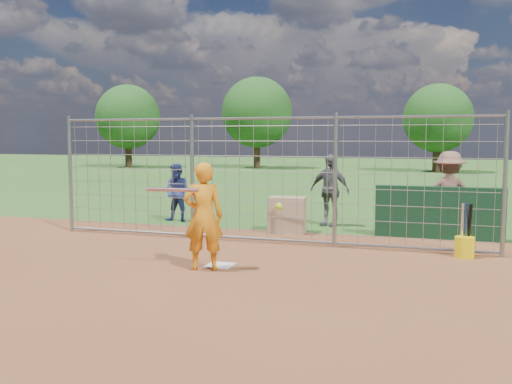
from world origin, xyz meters
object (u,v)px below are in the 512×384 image
(bystander_b, at_px, (330,190))
(equipment_bin, at_px, (287,215))
(bystander_a, at_px, (178,193))
(bucket_with_bats, at_px, (465,244))
(batter, at_px, (203,216))
(bystander_c, at_px, (449,194))

(bystander_b, height_order, equipment_bin, bystander_b)
(bystander_a, bearing_deg, bucket_with_bats, -18.50)
(bucket_with_bats, bearing_deg, bystander_a, 160.85)
(bystander_b, bearing_deg, bucket_with_bats, -29.08)
(bystander_a, bearing_deg, equipment_bin, -12.77)
(batter, relative_size, equipment_bin, 2.17)
(batter, bearing_deg, equipment_bin, -114.73)
(bystander_a, relative_size, equipment_bin, 1.83)
(bystander_b, bearing_deg, bystander_c, -0.52)
(bystander_b, relative_size, equipment_bin, 2.16)
(batter, xyz_separation_m, bystander_c, (3.73, 4.43, 0.05))
(batter, distance_m, bystander_b, 5.28)
(bystander_c, relative_size, equipment_bin, 2.29)
(bystander_c, xyz_separation_m, bucket_with_bats, (0.27, -2.14, -0.67))
(bystander_a, xyz_separation_m, equipment_bin, (3.06, -0.73, -0.33))
(bystander_b, xyz_separation_m, equipment_bin, (-0.70, -1.28, -0.46))
(bystander_b, relative_size, bystander_c, 0.94)
(bystander_a, distance_m, equipment_bin, 3.16)
(batter, xyz_separation_m, bystander_b, (1.02, 5.18, -0.01))
(bystander_a, bearing_deg, batter, -58.83)
(batter, height_order, bucket_with_bats, batter)
(equipment_bin, bearing_deg, bystander_a, 160.67)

